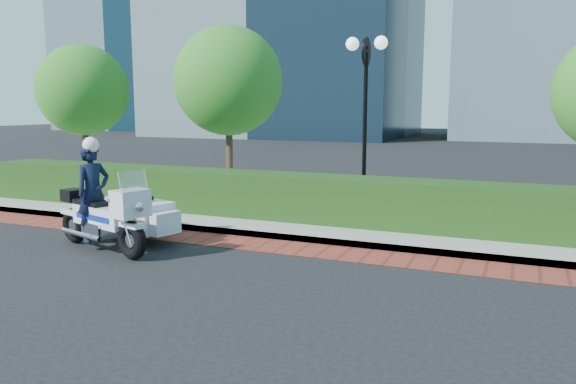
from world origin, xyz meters
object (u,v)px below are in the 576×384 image
at_px(lamppost, 365,96).
at_px(tree_a, 83,90).
at_px(tree_b, 228,81).
at_px(police_motorcycle, 115,209).

distance_m(lamppost, tree_a, 10.09).
bearing_deg(tree_a, lamppost, -7.41).
bearing_deg(lamppost, tree_a, 172.59).
xyz_separation_m(tree_b, police_motorcycle, (0.87, -6.17, -2.70)).
distance_m(lamppost, tree_b, 4.71).
relative_size(tree_b, police_motorcycle, 1.88).
bearing_deg(police_motorcycle, lamppost, 69.97).
bearing_deg(tree_b, police_motorcycle, -82.02).
xyz_separation_m(tree_a, tree_b, (5.50, 0.00, 0.21)).
distance_m(tree_a, tree_b, 5.50).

